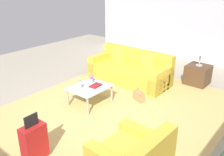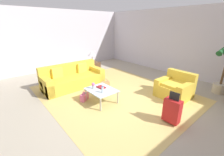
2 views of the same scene
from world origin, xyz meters
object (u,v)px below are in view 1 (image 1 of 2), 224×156
Objects in this scene: handbag_tan at (139,96)px; coffee_table at (90,89)px; water_bottle at (80,85)px; side_table at (198,75)px; handbag_pink at (92,89)px; coffee_table_book at (96,86)px; table_lamp at (201,50)px; suitcase_red at (34,142)px; couch at (131,71)px; flower_vase at (91,78)px.

coffee_table is at bearing -43.54° from handbag_tan.
water_bottle reaches higher than coffee_table.
side_table is 1.69× the size of handbag_pink.
coffee_table_book reaches higher than handbag_pink.
table_lamp is (-2.68, 1.42, 0.53)m from coffee_table_book.
suitcase_red reaches higher than handbag_tan.
suitcase_red is at bearing -2.38° from handbag_tan.
water_bottle is 0.57× the size of handbag_tan.
side_table is 0.71× the size of suitcase_red.
table_lamp is at bearing 141.56° from handbag_pink.
suitcase_red reaches higher than coffee_table.
table_lamp reaches higher than side_table.
water_bottle is 0.24× the size of suitcase_red.
handbag_pink is (1.36, -0.27, -0.17)m from couch.
table_lamp is 3.13m from handbag_pink.
suitcase_red is at bearing 11.50° from coffee_table_book.
water_bottle is (2.00, 0.00, 0.23)m from couch.
suitcase_red is at bearing 11.89° from couch.
side_table is (-2.58, 1.65, -0.29)m from flower_vase.
water_bottle is 0.80m from handbag_pink.
water_bottle is at bearing 0.00° from couch.
handbag_pink is (-0.22, -0.22, -0.43)m from flower_vase.
side_table is at bearing 147.40° from flower_vase.
water_bottle is 0.57× the size of handbag_pink.
handbag_pink is at bearing -38.44° from table_lamp.
handbag_tan is at bearing 130.30° from coffee_table_book.
coffee_table is 2.12m from suitcase_red.
handbag_pink is (0.42, -1.19, 0.00)m from handbag_tan.
couch is at bearing 178.19° from flower_vase.
couch is 8.16× the size of coffee_table_book.
water_bottle is at bearing -40.88° from handbag_tan.
flower_vase reaches higher than coffee_table_book.
coffee_table is at bearing -160.71° from suitcase_red.
handbag_pink is (-0.44, -0.37, -0.25)m from coffee_table.
handbag_pink is at bearing -156.35° from suitcase_red.
table_lamp is at bearing 147.40° from flower_vase.
coffee_table is 2.56× the size of handbag_tan.
water_bottle is 3.41m from side_table.
suitcase_red is at bearing 19.29° from coffee_table.
suitcase_red is at bearing 20.95° from flower_vase.
coffee_table is at bearing -28.18° from table_lamp.
couch reaches higher than handbag_tan.
suitcase_red is at bearing -9.46° from table_lamp.
water_bottle is 1.46m from handbag_tan.
table_lamp is 0.66× the size of suitcase_red.
side_table is at bearing 141.56° from handbag_pink.
side_table is (-3.00, 1.60, -0.26)m from water_bottle.
suitcase_red reaches higher than water_bottle.
coffee_table is (1.80, 0.10, 0.08)m from couch.
suitcase_red is 2.37× the size of handbag_pink.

